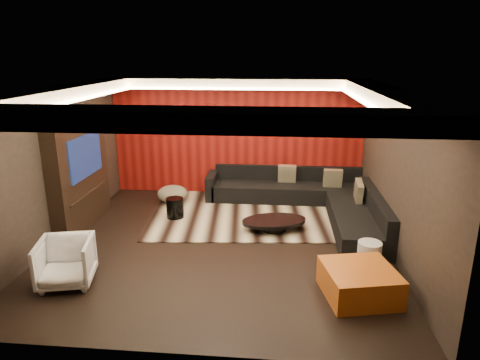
# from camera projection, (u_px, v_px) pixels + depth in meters

# --- Properties ---
(floor) EXTENTS (6.00, 6.00, 0.02)m
(floor) POSITION_uv_depth(u_px,v_px,m) (221.00, 244.00, 7.83)
(floor) COLOR black
(floor) RESTS_ON ground
(ceiling) EXTENTS (6.00, 6.00, 0.02)m
(ceiling) POSITION_uv_depth(u_px,v_px,m) (218.00, 87.00, 7.02)
(ceiling) COLOR silver
(ceiling) RESTS_ON ground
(wall_back) EXTENTS (6.00, 0.02, 2.80)m
(wall_back) POSITION_uv_depth(u_px,v_px,m) (237.00, 137.00, 10.29)
(wall_back) COLOR black
(wall_back) RESTS_ON ground
(wall_left) EXTENTS (0.02, 6.00, 2.80)m
(wall_left) POSITION_uv_depth(u_px,v_px,m) (54.00, 166.00, 7.69)
(wall_left) COLOR black
(wall_left) RESTS_ON ground
(wall_right) EXTENTS (0.02, 6.00, 2.80)m
(wall_right) POSITION_uv_depth(u_px,v_px,m) (398.00, 175.00, 7.16)
(wall_right) COLOR black
(wall_right) RESTS_ON ground
(red_feature_wall) EXTENTS (5.98, 0.05, 2.78)m
(red_feature_wall) POSITION_uv_depth(u_px,v_px,m) (237.00, 138.00, 10.26)
(red_feature_wall) COLOR #6B0C0A
(red_feature_wall) RESTS_ON ground
(soffit_back) EXTENTS (6.00, 0.60, 0.22)m
(soffit_back) POSITION_uv_depth(u_px,v_px,m) (235.00, 83.00, 9.63)
(soffit_back) COLOR silver
(soffit_back) RESTS_ON ground
(soffit_front) EXTENTS (6.00, 0.60, 0.22)m
(soffit_front) POSITION_uv_depth(u_px,v_px,m) (182.00, 119.00, 4.48)
(soffit_front) COLOR silver
(soffit_front) RESTS_ON ground
(soffit_left) EXTENTS (0.60, 4.80, 0.22)m
(soffit_left) POSITION_uv_depth(u_px,v_px,m) (62.00, 93.00, 7.29)
(soffit_left) COLOR silver
(soffit_left) RESTS_ON ground
(soffit_right) EXTENTS (0.60, 4.80, 0.22)m
(soffit_right) POSITION_uv_depth(u_px,v_px,m) (386.00, 96.00, 6.81)
(soffit_right) COLOR silver
(soffit_right) RESTS_ON ground
(cove_back) EXTENTS (4.80, 0.08, 0.04)m
(cove_back) POSITION_uv_depth(u_px,v_px,m) (234.00, 89.00, 9.33)
(cove_back) COLOR #FFD899
(cove_back) RESTS_ON ground
(cove_front) EXTENTS (4.80, 0.08, 0.04)m
(cove_front) POSITION_uv_depth(u_px,v_px,m) (189.00, 123.00, 4.83)
(cove_front) COLOR #FFD899
(cove_front) RESTS_ON ground
(cove_left) EXTENTS (0.08, 4.80, 0.04)m
(cove_left) POSITION_uv_depth(u_px,v_px,m) (82.00, 99.00, 7.29)
(cove_left) COLOR #FFD899
(cove_left) RESTS_ON ground
(cove_right) EXTENTS (0.08, 4.80, 0.04)m
(cove_right) POSITION_uv_depth(u_px,v_px,m) (364.00, 102.00, 6.87)
(cove_right) COLOR #FFD899
(cove_right) RESTS_ON ground
(tv_surround) EXTENTS (0.30, 2.00, 2.20)m
(tv_surround) POSITION_uv_depth(u_px,v_px,m) (79.00, 173.00, 8.33)
(tv_surround) COLOR black
(tv_surround) RESTS_ON ground
(tv_screen) EXTENTS (0.04, 1.30, 0.80)m
(tv_screen) POSITION_uv_depth(u_px,v_px,m) (85.00, 156.00, 8.22)
(tv_screen) COLOR black
(tv_screen) RESTS_ON ground
(tv_shelf) EXTENTS (0.04, 1.60, 0.04)m
(tv_shelf) POSITION_uv_depth(u_px,v_px,m) (89.00, 193.00, 8.43)
(tv_shelf) COLOR black
(tv_shelf) RESTS_ON ground
(rug) EXTENTS (4.23, 3.31, 0.02)m
(rug) POSITION_uv_depth(u_px,v_px,m) (246.00, 213.00, 9.28)
(rug) COLOR tan
(rug) RESTS_ON floor
(coffee_table) EXTENTS (1.57, 1.57, 0.21)m
(coffee_table) POSITION_uv_depth(u_px,v_px,m) (274.00, 225.00, 8.37)
(coffee_table) COLOR black
(coffee_table) RESTS_ON rug
(drum_stool) EXTENTS (0.43, 0.43, 0.43)m
(drum_stool) POSITION_uv_depth(u_px,v_px,m) (175.00, 208.00, 8.97)
(drum_stool) COLOR black
(drum_stool) RESTS_ON rug
(striped_pouf) EXTENTS (0.87, 0.87, 0.38)m
(striped_pouf) POSITION_uv_depth(u_px,v_px,m) (173.00, 194.00, 9.92)
(striped_pouf) COLOR beige
(striped_pouf) RESTS_ON rug
(white_side_table) EXTENTS (0.46, 0.46, 0.47)m
(white_side_table) POSITION_uv_depth(u_px,v_px,m) (369.00, 256.00, 6.84)
(white_side_table) COLOR silver
(white_side_table) RESTS_ON floor
(orange_ottoman) EXTENTS (1.15, 1.15, 0.43)m
(orange_ottoman) POSITION_uv_depth(u_px,v_px,m) (359.00, 282.00, 6.10)
(orange_ottoman) COLOR #A94C15
(orange_ottoman) RESTS_ON floor
(armchair) EXTENTS (0.92, 0.94, 0.71)m
(armchair) POSITION_uv_depth(u_px,v_px,m) (66.00, 262.00, 6.38)
(armchair) COLOR silver
(armchair) RESTS_ON floor
(sectional_sofa) EXTENTS (3.65, 3.50, 0.75)m
(sectional_sofa) POSITION_uv_depth(u_px,v_px,m) (310.00, 200.00, 9.37)
(sectional_sofa) COLOR black
(sectional_sofa) RESTS_ON floor
(throw_pillows) EXTENTS (1.72, 1.57, 0.50)m
(throw_pillows) POSITION_uv_depth(u_px,v_px,m) (325.00, 181.00, 9.52)
(throw_pillows) COLOR #C4B98F
(throw_pillows) RESTS_ON sectional_sofa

